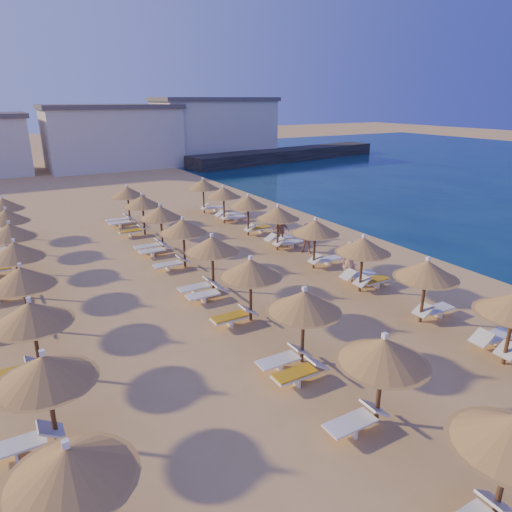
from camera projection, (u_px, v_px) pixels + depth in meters
ground at (305, 318)px, 17.50m from camera, size 220.00×220.00×0.00m
jetty at (288, 155)px, 61.73m from camera, size 30.26×8.46×1.50m
hotel_blocks at (112, 136)px, 54.80m from camera, size 45.86×10.04×8.10m
parasol_row_east at (338, 237)px, 20.61m from camera, size 2.37×32.30×2.60m
parasol_row_west at (230, 256)px, 18.02m from camera, size 2.37×32.30×2.60m
parasol_row_inland at (18, 263)px, 17.27m from camera, size 2.37×25.65×2.60m
loungers at (234, 290)px, 19.23m from camera, size 15.94×30.53×0.66m
beachgoer_c at (281, 231)px, 26.19m from camera, size 0.99×0.69×1.55m
beachgoer_b at (307, 238)px, 24.58m from camera, size 0.99×1.02×1.65m
beachgoer_a at (350, 261)px, 20.82m from camera, size 0.70×0.81×1.88m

